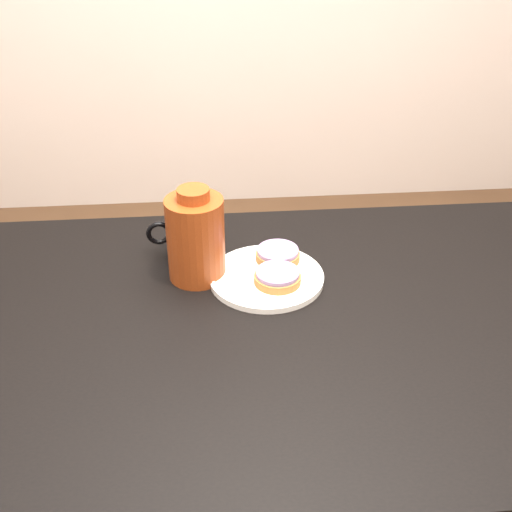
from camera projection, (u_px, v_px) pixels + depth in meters
name	position (u px, v px, depth m)	size (l,w,h in m)	color
table	(285.00, 353.00, 1.29)	(1.40, 0.90, 0.75)	black
plate	(266.00, 276.00, 1.36)	(0.24, 0.24, 0.02)	white
bagel_back	(278.00, 255.00, 1.40)	(0.12, 0.12, 0.03)	brown
bagel_front	(278.00, 277.00, 1.33)	(0.14, 0.14, 0.03)	brown
mug	(186.00, 232.00, 1.43)	(0.14, 0.10, 0.10)	black
teabag_pouch	(189.00, 275.00, 1.37)	(0.04, 0.03, 0.02)	#C6B793
bagel_package	(196.00, 237.00, 1.33)	(0.15, 0.15, 0.21)	#5F200C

